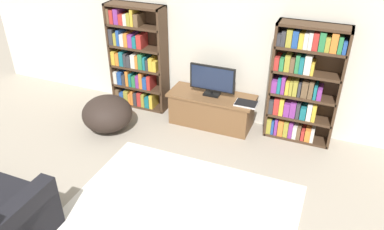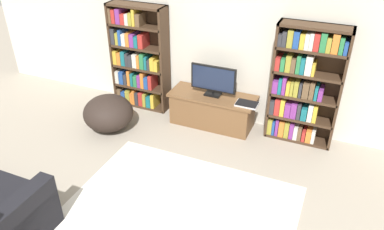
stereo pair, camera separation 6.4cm
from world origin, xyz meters
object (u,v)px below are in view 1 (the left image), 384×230
object	(u,v)px
bookshelf_left	(136,60)
television	(212,80)
bookshelf_right	(302,84)
beanbag_ottoman	(107,114)
tv_stand	(211,109)
laptop	(246,104)

from	to	relation	value
bookshelf_left	television	size ratio (longest dim) A/B	2.46
bookshelf_right	beanbag_ottoman	world-z (taller)	bookshelf_right
bookshelf_right	tv_stand	size ratio (longest dim) A/B	1.30
bookshelf_left	bookshelf_right	distance (m)	2.61
bookshelf_left	tv_stand	xyz separation A→B (m)	(1.35, -0.14, -0.56)
laptop	beanbag_ottoman	world-z (taller)	laptop
tv_stand	television	size ratio (longest dim) A/B	1.90
bookshelf_right	television	bearing A→B (deg)	-173.86
tv_stand	beanbag_ottoman	size ratio (longest dim) A/B	1.75
tv_stand	beanbag_ottoman	xyz separation A→B (m)	(-1.40, -0.73, 0.01)
tv_stand	television	world-z (taller)	television
television	beanbag_ottoman	size ratio (longest dim) A/B	0.92
television	laptop	distance (m)	0.61
television	laptop	xyz separation A→B (m)	(0.56, -0.09, -0.24)
television	laptop	world-z (taller)	television
bookshelf_left	laptop	size ratio (longest dim) A/B	5.40
tv_stand	laptop	bearing A→B (deg)	-9.10
tv_stand	laptop	world-z (taller)	laptop
television	beanbag_ottoman	distance (m)	1.66
beanbag_ottoman	bookshelf_left	bearing A→B (deg)	86.59
bookshelf_right	bookshelf_left	bearing A→B (deg)	179.99
bookshelf_right	laptop	xyz separation A→B (m)	(-0.70, -0.23, -0.33)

